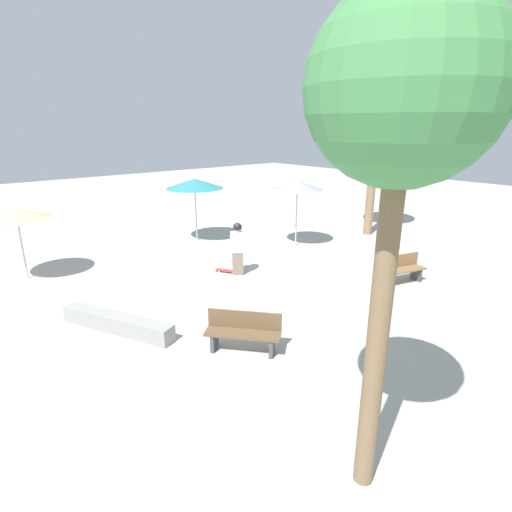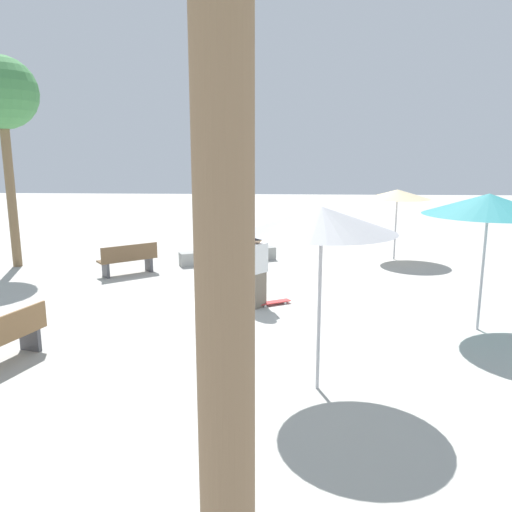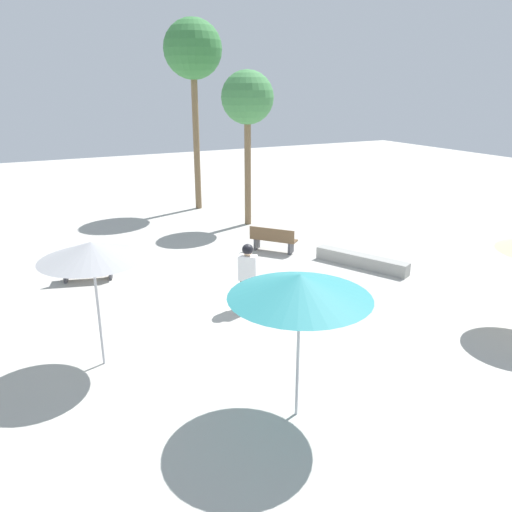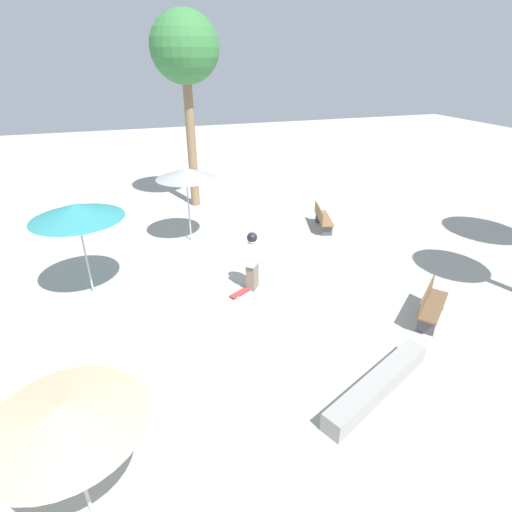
{
  "view_description": "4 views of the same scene",
  "coord_description": "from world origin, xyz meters",
  "px_view_note": "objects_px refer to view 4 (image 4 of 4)",
  "views": [
    {
      "loc": [
        -8.84,
        6.55,
        4.58
      ],
      "look_at": [
        0.15,
        -1.2,
        0.71
      ],
      "focal_mm": 28.0,
      "sensor_mm": 36.0,
      "label": 1
    },
    {
      "loc": [
        1.31,
        -11.36,
        3.27
      ],
      "look_at": [
        0.74,
        -1.41,
        1.23
      ],
      "focal_mm": 35.0,
      "sensor_mm": 36.0,
      "label": 2
    },
    {
      "loc": [
        11.13,
        -6.05,
        5.35
      ],
      "look_at": [
        0.75,
        -0.72,
        1.36
      ],
      "focal_mm": 35.0,
      "sensor_mm": 36.0,
      "label": 3
    },
    {
      "loc": [
        3.66,
        8.27,
        5.9
      ],
      "look_at": [
        0.46,
        -1.45,
        0.73
      ],
      "focal_mm": 28.0,
      "sensor_mm": 36.0,
      "label": 4
    }
  ],
  "objects_px": {
    "shade_umbrella_tan": "(62,415)",
    "skateboard": "(242,292)",
    "bench_near": "(431,305)",
    "bench_far": "(322,218)",
    "shade_umbrella_teal": "(76,211)",
    "shade_umbrella_grey": "(186,173)",
    "skater_main": "(252,259)",
    "palm_tree_center_left": "(185,52)",
    "concrete_ledge": "(378,385)"
  },
  "relations": [
    {
      "from": "shade_umbrella_teal",
      "to": "bench_far",
      "type": "bearing_deg",
      "value": -165.42
    },
    {
      "from": "shade_umbrella_tan",
      "to": "skateboard",
      "type": "bearing_deg",
      "value": -126.06
    },
    {
      "from": "skateboard",
      "to": "bench_near",
      "type": "distance_m",
      "value": 4.84
    },
    {
      "from": "shade_umbrella_tan",
      "to": "shade_umbrella_teal",
      "type": "height_order",
      "value": "shade_umbrella_teal"
    },
    {
      "from": "skater_main",
      "to": "shade_umbrella_grey",
      "type": "relative_size",
      "value": 0.66
    },
    {
      "from": "skateboard",
      "to": "palm_tree_center_left",
      "type": "bearing_deg",
      "value": -120.7
    },
    {
      "from": "bench_far",
      "to": "shade_umbrella_grey",
      "type": "distance_m",
      "value": 5.3
    },
    {
      "from": "bench_near",
      "to": "shade_umbrella_teal",
      "type": "height_order",
      "value": "shade_umbrella_teal"
    },
    {
      "from": "skateboard",
      "to": "bench_far",
      "type": "relative_size",
      "value": 0.48
    },
    {
      "from": "bench_far",
      "to": "shade_umbrella_teal",
      "type": "height_order",
      "value": "shade_umbrella_teal"
    },
    {
      "from": "bench_near",
      "to": "bench_far",
      "type": "relative_size",
      "value": 0.91
    },
    {
      "from": "bench_near",
      "to": "shade_umbrella_tan",
      "type": "height_order",
      "value": "shade_umbrella_tan"
    },
    {
      "from": "concrete_ledge",
      "to": "shade_umbrella_grey",
      "type": "relative_size",
      "value": 1.12
    },
    {
      "from": "shade_umbrella_grey",
      "to": "concrete_ledge",
      "type": "bearing_deg",
      "value": 104.81
    },
    {
      "from": "shade_umbrella_grey",
      "to": "shade_umbrella_teal",
      "type": "bearing_deg",
      "value": 39.29
    },
    {
      "from": "palm_tree_center_left",
      "to": "bench_far",
      "type": "bearing_deg",
      "value": 133.65
    },
    {
      "from": "shade_umbrella_grey",
      "to": "skater_main",
      "type": "bearing_deg",
      "value": 105.74
    },
    {
      "from": "shade_umbrella_tan",
      "to": "skater_main",
      "type": "bearing_deg",
      "value": -127.63
    },
    {
      "from": "shade_umbrella_tan",
      "to": "shade_umbrella_teal",
      "type": "xyz_separation_m",
      "value": [
        0.21,
        -6.45,
        0.33
      ]
    },
    {
      "from": "skater_main",
      "to": "shade_umbrella_grey",
      "type": "xyz_separation_m",
      "value": [
        1.07,
        -3.79,
        1.5
      ]
    },
    {
      "from": "concrete_ledge",
      "to": "shade_umbrella_grey",
      "type": "bearing_deg",
      "value": -75.19
    },
    {
      "from": "skater_main",
      "to": "bench_far",
      "type": "bearing_deg",
      "value": 170.0
    },
    {
      "from": "shade_umbrella_tan",
      "to": "palm_tree_center_left",
      "type": "xyz_separation_m",
      "value": [
        -3.84,
        -12.77,
        3.96
      ]
    },
    {
      "from": "skateboard",
      "to": "shade_umbrella_grey",
      "type": "height_order",
      "value": "shade_umbrella_grey"
    },
    {
      "from": "skater_main",
      "to": "bench_far",
      "type": "height_order",
      "value": "skater_main"
    },
    {
      "from": "shade_umbrella_tan",
      "to": "palm_tree_center_left",
      "type": "relative_size",
      "value": 0.3
    },
    {
      "from": "skater_main",
      "to": "bench_near",
      "type": "relative_size",
      "value": 1.12
    },
    {
      "from": "bench_near",
      "to": "shade_umbrella_tan",
      "type": "distance_m",
      "value": 8.31
    },
    {
      "from": "bench_far",
      "to": "shade_umbrella_grey",
      "type": "bearing_deg",
      "value": -79.91
    },
    {
      "from": "skater_main",
      "to": "shade_umbrella_teal",
      "type": "relative_size",
      "value": 0.66
    },
    {
      "from": "shade_umbrella_grey",
      "to": "bench_far",
      "type": "bearing_deg",
      "value": 174.01
    },
    {
      "from": "concrete_ledge",
      "to": "shade_umbrella_grey",
      "type": "height_order",
      "value": "shade_umbrella_grey"
    },
    {
      "from": "concrete_ledge",
      "to": "palm_tree_center_left",
      "type": "relative_size",
      "value": 0.39
    },
    {
      "from": "bench_near",
      "to": "skater_main",
      "type": "bearing_deg",
      "value": -76.2
    },
    {
      "from": "skater_main",
      "to": "shade_umbrella_teal",
      "type": "xyz_separation_m",
      "value": [
        4.26,
        -1.18,
        1.46
      ]
    },
    {
      "from": "bench_near",
      "to": "shade_umbrella_grey",
      "type": "height_order",
      "value": "shade_umbrella_grey"
    },
    {
      "from": "shade_umbrella_tan",
      "to": "shade_umbrella_teal",
      "type": "distance_m",
      "value": 6.46
    },
    {
      "from": "concrete_ledge",
      "to": "shade_umbrella_teal",
      "type": "xyz_separation_m",
      "value": [
        5.38,
        -5.67,
        2.18
      ]
    },
    {
      "from": "skateboard",
      "to": "bench_far",
      "type": "bearing_deg",
      "value": -169.98
    },
    {
      "from": "shade_umbrella_teal",
      "to": "skateboard",
      "type": "bearing_deg",
      "value": 160.81
    },
    {
      "from": "shade_umbrella_grey",
      "to": "bench_near",
      "type": "bearing_deg",
      "value": 125.97
    },
    {
      "from": "concrete_ledge",
      "to": "bench_far",
      "type": "relative_size",
      "value": 1.76
    },
    {
      "from": "skater_main",
      "to": "concrete_ledge",
      "type": "relative_size",
      "value": 0.59
    },
    {
      "from": "skater_main",
      "to": "skateboard",
      "type": "bearing_deg",
      "value": -23.98
    },
    {
      "from": "bench_near",
      "to": "shade_umbrella_grey",
      "type": "xyz_separation_m",
      "value": [
        4.77,
        -6.58,
        1.99
      ]
    },
    {
      "from": "bench_near",
      "to": "palm_tree_center_left",
      "type": "bearing_deg",
      "value": -108.44
    },
    {
      "from": "concrete_ledge",
      "to": "shade_umbrella_teal",
      "type": "relative_size",
      "value": 1.13
    },
    {
      "from": "skateboard",
      "to": "shade_umbrella_teal",
      "type": "distance_m",
      "value": 4.74
    },
    {
      "from": "skater_main",
      "to": "palm_tree_center_left",
      "type": "distance_m",
      "value": 9.07
    },
    {
      "from": "shade_umbrella_tan",
      "to": "shade_umbrella_teal",
      "type": "bearing_deg",
      "value": -88.17
    }
  ]
}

